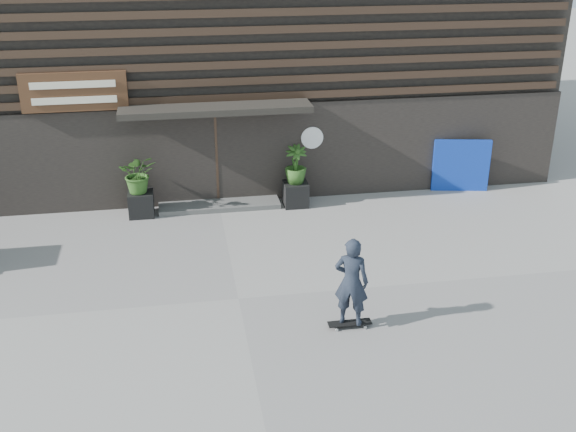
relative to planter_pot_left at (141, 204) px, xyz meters
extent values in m
plane|color=gray|center=(1.90, -4.40, -0.30)|extent=(80.00, 80.00, 0.00)
cube|color=#484846|center=(1.90, 0.20, -0.24)|extent=(3.00, 0.80, 0.12)
cube|color=black|center=(0.00, 0.00, 0.00)|extent=(0.60, 0.60, 0.60)
imported|color=#2D591E|center=(0.00, 0.00, 0.78)|extent=(0.86, 0.75, 0.96)
cube|color=black|center=(3.80, 0.00, 0.00)|extent=(0.60, 0.60, 0.60)
imported|color=#2D591E|center=(3.80, 0.00, 0.78)|extent=(0.54, 0.54, 0.96)
cube|color=#0B2997|center=(8.26, 0.30, 0.39)|extent=(1.47, 0.39, 1.38)
cube|color=black|center=(1.90, 5.60, 3.70)|extent=(18.00, 10.00, 8.00)
cube|color=black|center=(1.90, 0.54, 0.95)|extent=(18.00, 0.12, 2.50)
cube|color=#38281E|center=(1.90, 0.48, 2.40)|extent=(17.60, 0.08, 0.18)
cube|color=#38281E|center=(1.90, 0.48, 2.79)|extent=(17.60, 0.08, 0.18)
cube|color=#38281E|center=(1.90, 0.48, 3.18)|extent=(17.60, 0.08, 0.18)
cube|color=#38281E|center=(1.90, 0.48, 3.58)|extent=(17.60, 0.08, 0.18)
cube|color=#38281E|center=(1.90, 0.48, 3.97)|extent=(17.60, 0.08, 0.18)
cube|color=#38281E|center=(1.90, 0.48, 4.36)|extent=(17.60, 0.08, 0.18)
cube|color=black|center=(1.90, 0.10, 2.25)|extent=(4.50, 1.00, 0.15)
cube|color=black|center=(1.90, 0.70, 0.85)|extent=(2.40, 0.30, 2.30)
cube|color=#38281E|center=(1.90, 0.52, 0.85)|extent=(0.06, 0.10, 2.30)
cube|color=#472B19|center=(-1.30, 0.40, 2.70)|extent=(2.40, 0.10, 0.90)
cube|color=beige|center=(-1.30, 0.33, 2.88)|extent=(1.90, 0.02, 0.16)
cube|color=beige|center=(-1.30, 0.33, 2.52)|extent=(1.90, 0.02, 0.16)
cylinder|color=white|center=(4.30, 0.46, 1.30)|extent=(0.56, 0.03, 0.56)
cube|color=black|center=(3.75, -5.72, -0.21)|extent=(0.78, 0.20, 0.02)
cylinder|color=#A8A9A4|center=(3.49, -5.82, -0.27)|extent=(0.06, 0.03, 0.06)
cylinder|color=#A3A49F|center=(3.49, -5.62, -0.27)|extent=(0.06, 0.03, 0.06)
cylinder|color=#A9A9A4|center=(4.01, -5.82, -0.27)|extent=(0.06, 0.03, 0.06)
cylinder|color=beige|center=(4.01, -5.62, -0.27)|extent=(0.06, 0.03, 0.06)
imported|color=black|center=(3.75, -5.72, 0.62)|extent=(0.71, 0.60, 1.64)
camera|label=1|loc=(0.89, -15.97, 6.45)|focal=43.51mm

